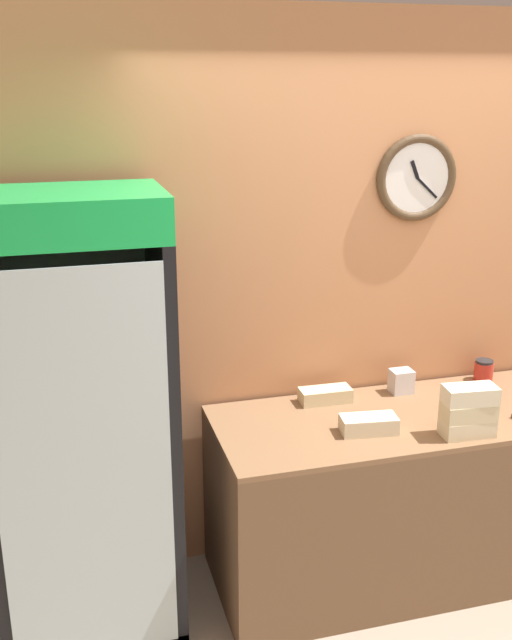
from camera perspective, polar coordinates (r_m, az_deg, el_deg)
The scene contains 10 objects.
wall_back at distance 3.83m, azimuth 9.50°, elevation 2.15°, with size 5.20×0.10×2.70m.
prep_counter at distance 3.85m, azimuth 11.36°, elevation -12.87°, with size 1.89×0.73×0.86m.
beverage_cooler at distance 3.30m, azimuth -13.43°, elevation -5.97°, with size 0.78×0.61×1.98m.
sandwich_stack_bottom at distance 3.49m, azimuth 15.78°, elevation -7.86°, with size 0.24×0.13×0.08m.
sandwich_stack_middle at distance 3.46m, azimuth 15.89°, elevation -6.69°, with size 0.24×0.13×0.08m.
sandwich_stack_top at distance 3.43m, azimuth 16.00°, elevation -5.49°, with size 0.24×0.14×0.08m.
sandwich_flat_left at distance 3.43m, azimuth 8.58°, elevation -7.87°, with size 0.27×0.15×0.08m.
sandwich_flat_right at distance 3.71m, azimuth 5.30°, elevation -5.72°, with size 0.26×0.12×0.07m.
condiment_jar at distance 4.12m, azimuth 16.96°, elevation -3.70°, with size 0.10×0.10×0.11m.
napkin_dispenser at distance 3.86m, azimuth 11.01°, elevation -4.60°, with size 0.11×0.09×0.12m.
Camera 1 is at (-1.57, -2.01, 2.39)m, focal length 42.00 mm.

